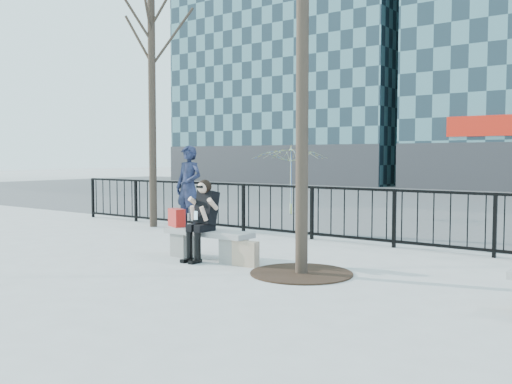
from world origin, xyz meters
The scene contains 12 objects.
ground centered at (0.00, 0.00, 0.00)m, with size 120.00×120.00×0.00m, color #A0A09B.
street_surface centered at (0.00, 15.00, 0.00)m, with size 60.00×23.00×0.01m, color #474747.
railing centered at (0.00, 3.00, 0.55)m, with size 14.00×0.06×1.10m.
building_left centered at (-15.00, 27.00, 11.30)m, with size 16.20×10.20×22.60m.
tree_left centered at (-4.00, 2.50, 4.86)m, with size 2.80×2.80×6.50m.
tree_grate centered at (1.90, -0.10, 0.01)m, with size 1.50×1.50×0.02m, color black.
bench_main centered at (0.00, 0.00, 0.30)m, with size 1.65×0.46×0.49m.
seated_woman centered at (0.00, -0.16, 0.67)m, with size 0.50×0.64×1.34m.
handbag centered at (-0.75, 0.02, 0.65)m, with size 0.38×0.18×0.31m, color red.
shopping_bag centered at (0.88, -0.11, 0.20)m, with size 0.42×0.15×0.40m, color #CCB090.
standing_man centered at (-3.06, 2.76, 0.99)m, with size 0.72×0.47×1.97m, color black.
vendor_umbrella centered at (-2.87, 6.80, 1.02)m, with size 2.22×2.26×2.03m, color #F5FA37.
Camera 1 is at (6.29, -7.08, 1.72)m, focal length 40.00 mm.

